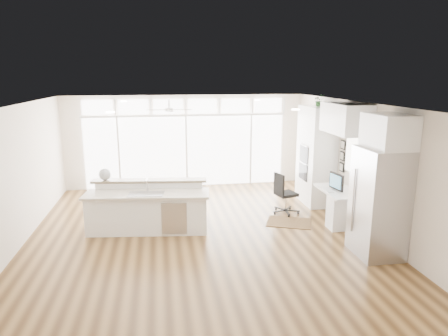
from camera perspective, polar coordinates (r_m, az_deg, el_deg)
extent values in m
cube|color=#493016|center=(8.39, -3.30, -9.77)|extent=(7.00, 8.00, 0.02)
cube|color=white|center=(7.75, -3.57, 9.02)|extent=(7.00, 8.00, 0.02)
cube|color=silver|center=(11.87, -5.44, 3.84)|extent=(7.00, 0.04, 2.70)
cube|color=silver|center=(4.23, 2.38, -13.58)|extent=(7.00, 0.04, 2.70)
cube|color=silver|center=(8.38, -27.98, -1.55)|extent=(0.04, 8.00, 2.70)
cube|color=silver|center=(9.01, 19.30, 0.19)|extent=(0.04, 8.00, 2.70)
cube|color=white|center=(11.87, -5.39, 2.36)|extent=(5.80, 0.06, 2.08)
cube|color=white|center=(11.69, -5.53, 8.78)|extent=(5.90, 0.06, 0.40)
cube|color=white|center=(9.21, 18.30, 1.80)|extent=(0.04, 0.85, 0.85)
cube|color=silver|center=(10.53, -7.86, 8.79)|extent=(1.16, 1.16, 0.32)
cube|color=#EEE1CA|center=(7.95, -3.71, 8.98)|extent=(3.40, 3.00, 0.02)
cube|color=white|center=(10.48, 13.03, 1.76)|extent=(0.64, 1.20, 2.50)
cube|color=white|center=(9.35, 15.99, -5.29)|extent=(0.72, 1.30, 0.76)
cube|color=white|center=(8.96, 17.01, 6.78)|extent=(0.64, 1.30, 0.64)
cube|color=#ACADB1|center=(7.77, 21.27, -4.63)|extent=(0.76, 0.90, 2.00)
cube|color=white|center=(7.53, 22.48, 4.88)|extent=(0.64, 0.90, 0.60)
cube|color=black|center=(9.78, 16.58, 1.65)|extent=(0.06, 0.22, 0.80)
cube|color=white|center=(8.62, -10.86, -5.63)|extent=(2.70, 1.29, 1.03)
cube|color=#342110|center=(9.22, 9.29, -7.67)|extent=(1.18, 1.03, 0.01)
cube|color=black|center=(9.66, 8.87, -3.62)|extent=(0.62, 0.59, 0.99)
sphere|color=silver|center=(9.01, -16.65, -0.86)|extent=(0.28, 0.28, 0.26)
cube|color=black|center=(9.15, 15.76, -1.85)|extent=(0.16, 0.50, 0.41)
cube|color=silver|center=(9.14, 14.72, -3.09)|extent=(0.17, 0.36, 0.02)
imported|color=#2A5C27|center=(10.30, 13.42, 9.22)|extent=(0.27, 0.30, 0.23)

